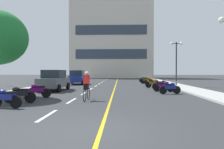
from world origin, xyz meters
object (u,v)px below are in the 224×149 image
motorcycle_9 (147,80)px  motorcycle_3 (170,88)px  parked_car_mid (77,77)px  motorcycle_6 (154,83)px  motorcycle_7 (153,82)px  cyclist_rider (87,85)px  motorcycle_4 (164,86)px  motorcycle_10 (145,79)px  motorcycle_8 (151,81)px  motorcycle_1 (20,94)px  street_lamp_mid (176,53)px  motorcycle_2 (37,90)px  parked_car_near (54,80)px  motorcycle_5 (161,85)px  motorcycle_0 (5,98)px

motorcycle_9 → motorcycle_3: bearing=-89.5°
parked_car_mid → motorcycle_6: bearing=-31.4°
motorcycle_6 → motorcycle_7: same height
motorcycle_3 → cyclist_rider: cyclist_rider is taller
motorcycle_9 → motorcycle_4: bearing=-90.0°
parked_car_mid → motorcycle_10: parked_car_mid is taller
motorcycle_8 → motorcycle_1: bearing=-120.7°
motorcycle_3 → motorcycle_4: same height
motorcycle_4 → motorcycle_8: size_ratio=1.01×
street_lamp_mid → motorcycle_2: size_ratio=2.92×
parked_car_near → motorcycle_8: bearing=41.2°
motorcycle_6 → motorcycle_5: bearing=-80.7°
motorcycle_0 → street_lamp_mid: bearing=51.4°
motorcycle_0 → parked_car_mid: bearing=91.0°
motorcycle_4 → motorcycle_0: bearing=-138.4°
motorcycle_4 → motorcycle_5: bearing=84.9°
street_lamp_mid → motorcycle_7: size_ratio=2.92×
motorcycle_1 → motorcycle_6: size_ratio=1.02×
motorcycle_9 → motorcycle_5: bearing=-88.9°
parked_car_near → motorcycle_8: 12.90m
motorcycle_2 → parked_car_near: bearing=95.8°
motorcycle_1 → motorcycle_10: bearing=66.2°
motorcycle_7 → motorcycle_1: bearing=-125.8°
motorcycle_7 → motorcycle_8: (0.22, 3.04, 0.00)m
parked_car_near → motorcycle_0: size_ratio=2.51×
street_lamp_mid → motorcycle_3: (-2.74, -8.55, -3.29)m
parked_car_mid → motorcycle_0: size_ratio=2.56×
parked_car_near → motorcycle_9: size_ratio=2.50×
street_lamp_mid → motorcycle_0: 19.22m
motorcycle_9 → motorcycle_10: bearing=88.3°
motorcycle_0 → motorcycle_4: bearing=41.6°
motorcycle_3 → street_lamp_mid: bearing=72.3°
motorcycle_5 → motorcycle_6: bearing=99.3°
motorcycle_9 → cyclist_rider: bearing=-109.2°
motorcycle_1 → motorcycle_4: bearing=35.8°
parked_car_near → motorcycle_10: (9.53, 13.58, -0.44)m
motorcycle_5 → motorcycle_7: same height
parked_car_mid → cyclist_rider: (3.66, -14.79, -0.03)m
motorcycle_0 → motorcycle_6: bearing=53.6°
parked_car_mid → motorcycle_3: 14.63m
cyclist_rider → motorcycle_1: bearing=-160.5°
motorcycle_0 → motorcycle_2: size_ratio=0.99×
motorcycle_1 → motorcycle_4: same height
motorcycle_5 → motorcycle_6: (-0.34, 2.06, 0.00)m
motorcycle_9 → motorcycle_10: size_ratio=1.03×
parked_car_near → motorcycle_5: parked_car_near is taller
motorcycle_9 → cyclist_rider: (-5.60, -16.13, 0.41)m
motorcycle_5 → motorcycle_6: same height
street_lamp_mid → cyclist_rider: size_ratio=2.81×
street_lamp_mid → motorcycle_2: bearing=-136.6°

